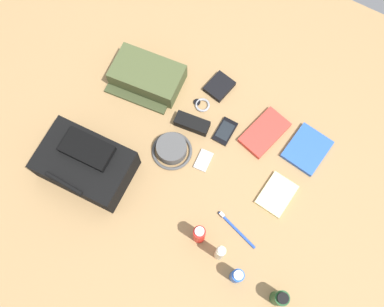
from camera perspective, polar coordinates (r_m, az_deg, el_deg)
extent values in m
cube|color=#9E794C|center=(1.74, 0.00, -0.54)|extent=(2.64, 2.02, 0.02)
cube|color=black|center=(1.71, -13.73, -1.39)|extent=(0.36, 0.25, 0.13)
cube|color=black|center=(1.64, -13.57, 0.56)|extent=(0.19, 0.11, 0.03)
cylinder|color=black|center=(1.63, -16.42, -3.77)|extent=(0.15, 0.02, 0.02)
cube|color=#47512D|center=(1.84, -5.84, 10.13)|extent=(0.30, 0.20, 0.09)
cube|color=#394124|center=(1.84, -7.25, 7.35)|extent=(0.28, 0.09, 0.01)
cylinder|color=#4C4C4C|center=(1.71, -2.68, 0.65)|extent=(0.12, 0.12, 0.05)
torus|color=#4C4C4C|center=(1.74, -2.64, 0.35)|extent=(0.16, 0.16, 0.01)
cylinder|color=#19471E|center=(1.62, 11.36, -18.08)|extent=(0.05, 0.05, 0.11)
cylinder|color=black|center=(1.56, 11.82, -18.05)|extent=(0.04, 0.04, 0.01)
cylinder|color=blue|center=(1.60, 5.87, -15.67)|extent=(0.04, 0.04, 0.11)
cylinder|color=silver|center=(1.54, 6.10, -15.56)|extent=(0.03, 0.03, 0.01)
cylinder|color=beige|center=(1.58, 3.67, -12.87)|extent=(0.03, 0.03, 0.15)
cylinder|color=beige|center=(1.50, 3.87, -12.56)|extent=(0.03, 0.03, 0.01)
cylinder|color=red|center=(1.59, 0.95, -10.57)|extent=(0.04, 0.04, 0.14)
cylinder|color=silver|center=(1.52, 0.99, -10.17)|extent=(0.03, 0.03, 0.01)
cube|color=blue|center=(1.79, 14.84, 0.54)|extent=(0.16, 0.19, 0.02)
cube|color=white|center=(1.79, 14.82, 0.52)|extent=(0.15, 0.18, 0.01)
cube|color=red|center=(1.78, 9.48, 2.74)|extent=(0.16, 0.22, 0.02)
cube|color=white|center=(1.78, 9.47, 2.70)|extent=(0.15, 0.21, 0.02)
cube|color=black|center=(1.77, 4.33, 2.91)|extent=(0.06, 0.11, 0.01)
cube|color=black|center=(1.76, 4.35, 2.99)|extent=(0.05, 0.08, 0.00)
cube|color=#B7B7BC|center=(1.72, 1.51, -0.92)|extent=(0.06, 0.09, 0.01)
cylinder|color=silver|center=(1.72, 1.76, -0.46)|extent=(0.03, 0.03, 0.00)
torus|color=#99999E|center=(1.81, 1.38, 6.36)|extent=(0.06, 0.06, 0.01)
cylinder|color=black|center=(1.82, 0.66, 6.73)|extent=(0.03, 0.03, 0.01)
cylinder|color=blue|center=(1.67, 5.87, -9.92)|extent=(0.18, 0.06, 0.01)
cube|color=white|center=(1.66, 3.96, -7.97)|extent=(0.02, 0.02, 0.01)
cube|color=black|center=(1.84, 3.61, 8.75)|extent=(0.11, 0.12, 0.02)
cube|color=beige|center=(1.71, 11.03, -5.30)|extent=(0.12, 0.16, 0.02)
cube|color=black|center=(1.76, 0.00, 3.95)|extent=(0.15, 0.07, 0.04)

